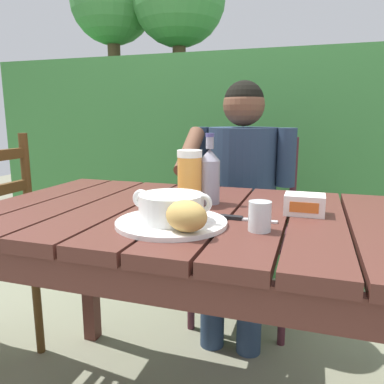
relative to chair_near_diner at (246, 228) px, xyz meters
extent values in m
cube|color=#502821|center=(-0.61, -0.84, 0.28)|extent=(0.15, 0.80, 0.04)
cube|color=#502821|center=(-0.45, -0.84, 0.28)|extent=(0.15, 0.80, 0.04)
cube|color=#502821|center=(-0.30, -0.84, 0.28)|extent=(0.15, 0.80, 0.04)
cube|color=#502821|center=(-0.14, -0.84, 0.28)|extent=(0.15, 0.80, 0.04)
cube|color=#502821|center=(0.02, -0.84, 0.28)|extent=(0.15, 0.80, 0.04)
cube|color=#502821|center=(0.18, -0.84, 0.28)|extent=(0.15, 0.80, 0.04)
cube|color=#502821|center=(0.34, -0.84, 0.28)|extent=(0.15, 0.80, 0.04)
cube|color=#502821|center=(0.49, -0.84, 0.28)|extent=(0.15, 0.80, 0.04)
cube|color=#502821|center=(0.02, -1.21, 0.22)|extent=(1.37, 0.03, 0.08)
cube|color=#502821|center=(0.02, -0.47, 0.22)|extent=(1.37, 0.03, 0.08)
cube|color=#502821|center=(-0.65, -0.48, -0.10)|extent=(0.06, 0.06, 0.73)
cube|color=#3C7F3D|center=(0.02, 0.78, 0.25)|extent=(3.96, 0.60, 1.44)
cylinder|color=#4C3823|center=(-1.25, 0.93, 0.37)|extent=(0.10, 0.10, 1.67)
sphere|color=#3C7F3D|center=(-1.25, 0.93, 1.45)|extent=(0.65, 0.65, 0.65)
cylinder|color=#4C3823|center=(-0.70, 0.93, 0.36)|extent=(0.10, 0.10, 1.65)
cylinder|color=#492029|center=(0.22, -0.26, -0.25)|extent=(0.04, 0.04, 0.44)
cylinder|color=#492029|center=(-0.22, -0.26, -0.25)|extent=(0.04, 0.04, 0.44)
cylinder|color=#492029|center=(0.22, 0.14, -0.25)|extent=(0.04, 0.04, 0.44)
cylinder|color=#492029|center=(-0.22, 0.14, -0.25)|extent=(0.04, 0.04, 0.44)
cube|color=#492029|center=(0.00, -0.06, -0.02)|extent=(0.48, 0.43, 0.02)
cylinder|color=#492029|center=(0.22, 0.14, 0.22)|extent=(0.04, 0.04, 0.50)
cylinder|color=#492029|center=(-0.22, 0.14, 0.22)|extent=(0.04, 0.04, 0.50)
cube|color=#492029|center=(0.00, 0.14, 0.15)|extent=(0.44, 0.02, 0.04)
cube|color=#492029|center=(0.00, 0.14, 0.27)|extent=(0.44, 0.02, 0.04)
cube|color=#492029|center=(0.00, 0.14, 0.40)|extent=(0.44, 0.02, 0.04)
cylinder|color=#273A53|center=(0.08, -0.36, -0.24)|extent=(0.11, 0.11, 0.45)
cylinder|color=#273A53|center=(0.08, -0.26, 0.04)|extent=(0.13, 0.40, 0.13)
cylinder|color=#273A53|center=(-0.09, -0.36, -0.24)|extent=(0.11, 0.11, 0.45)
cylinder|color=#273A53|center=(-0.09, -0.26, 0.04)|extent=(0.13, 0.40, 0.13)
cylinder|color=#273A53|center=(0.00, -0.16, 0.28)|extent=(0.32, 0.32, 0.49)
sphere|color=brown|center=(0.00, -0.16, 0.63)|extent=(0.19, 0.19, 0.19)
sphere|color=black|center=(0.00, -0.16, 0.65)|extent=(0.18, 0.18, 0.18)
cylinder|color=#273A53|center=(0.20, -0.18, 0.40)|extent=(0.08, 0.08, 0.26)
cylinder|color=#273A53|center=(-0.20, -0.18, 0.40)|extent=(0.08, 0.08, 0.26)
cylinder|color=brown|center=(-0.20, -0.34, 0.43)|extent=(0.07, 0.25, 0.21)
cylinder|color=#4E3316|center=(-0.81, -0.65, -0.24)|extent=(0.04, 0.04, 0.46)
cylinder|color=#4E3316|center=(-0.81, -0.65, 0.25)|extent=(0.04, 0.04, 0.52)
cylinder|color=white|center=(-0.03, -1.01, 0.30)|extent=(0.29, 0.29, 0.01)
cylinder|color=white|center=(-0.03, -1.01, 0.34)|extent=(0.17, 0.17, 0.07)
cylinder|color=#B95C17|center=(-0.03, -1.01, 0.36)|extent=(0.15, 0.15, 0.01)
torus|color=white|center=(-0.11, -1.01, 0.36)|extent=(0.05, 0.01, 0.05)
torus|color=white|center=(0.06, -1.01, 0.36)|extent=(0.05, 0.01, 0.05)
ellipsoid|color=tan|center=(0.04, -1.09, 0.35)|extent=(0.13, 0.11, 0.08)
cylinder|color=orange|center=(-0.06, -0.77, 0.37)|extent=(0.08, 0.08, 0.15)
cylinder|color=white|center=(-0.06, -0.77, 0.46)|extent=(0.08, 0.08, 0.02)
cylinder|color=gray|center=(0.00, -0.74, 0.37)|extent=(0.07, 0.07, 0.14)
cone|color=gray|center=(0.00, -0.74, 0.46)|extent=(0.07, 0.07, 0.04)
cylinder|color=gray|center=(0.00, -0.74, 0.49)|extent=(0.03, 0.03, 0.04)
cylinder|color=#443F7B|center=(0.00, -0.74, 0.52)|extent=(0.03, 0.03, 0.01)
cylinder|color=silver|center=(0.20, -0.99, 0.33)|extent=(0.06, 0.06, 0.07)
cube|color=white|center=(0.30, -0.79, 0.33)|extent=(0.11, 0.08, 0.06)
cube|color=#D26124|center=(0.30, -0.83, 0.33)|extent=(0.08, 0.00, 0.03)
cube|color=silver|center=(0.17, -0.91, 0.30)|extent=(0.12, 0.02, 0.00)
cube|color=black|center=(0.11, -0.91, 0.30)|extent=(0.07, 0.02, 0.01)
camera|label=1|loc=(0.31, -1.90, 0.58)|focal=35.36mm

